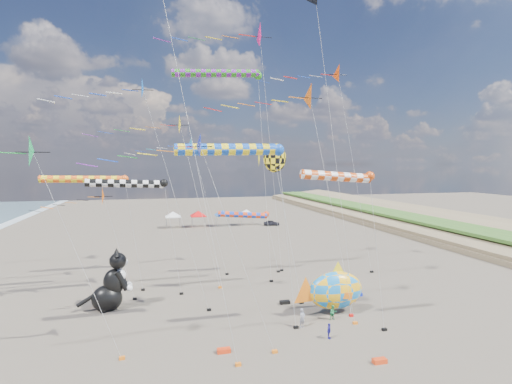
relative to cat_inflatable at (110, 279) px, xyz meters
The scene contains 28 objects.
ground 20.91m from the cat_inflatable, 49.59° to the right, with size 260.00×260.00×0.00m, color #50473B.
delta_kite_1 15.38m from the cat_inflatable, 30.43° to the left, with size 11.83×2.17×17.83m.
delta_kite_2 29.69m from the cat_inflatable, 28.36° to the left, with size 13.72×3.10×28.60m.
delta_kite_3 23.48m from the cat_inflatable, 27.43° to the right, with size 10.17×2.32×19.09m.
delta_kite_4 17.08m from the cat_inflatable, 59.55° to the right, with size 10.37×1.72×14.78m.
delta_kite_5 31.88m from the cat_inflatable, 11.47° to the left, with size 12.10×2.38×24.09m.
delta_kite_6 16.12m from the cat_inflatable, 46.17° to the right, with size 11.84×1.85×19.72m.
delta_kite_7 16.43m from the cat_inflatable, 47.11° to the left, with size 9.74×1.78×15.96m.
delta_kite_8 7.30m from the cat_inflatable, 128.62° to the left, with size 8.42×1.80×10.76m.
delta_kite_10 14.70m from the cat_inflatable, 108.21° to the right, with size 12.38×2.11×14.57m.
windsock_0 8.74m from the cat_inflatable, 54.91° to the left, with size 8.63×0.77×11.31m.
windsock_1 10.00m from the cat_inflatable, 116.47° to the left, with size 9.27×0.72×11.65m.
windsock_2 16.52m from the cat_inflatable, 29.03° to the left, with size 7.30×0.69×7.31m.
windsock_3 21.68m from the cat_inflatable, 30.65° to the right, with size 7.07×0.71×12.20m.
windsock_4 22.25m from the cat_inflatable, 22.15° to the left, with size 10.48×0.83×22.28m.
windsock_5 16.62m from the cat_inflatable, 39.99° to the right, with size 9.28×0.89×14.22m.
angelfish_kite 17.99m from the cat_inflatable, ahead, with size 3.74×3.02×14.60m.
cat_inflatable is the anchor object (origin of this frame).
fish_inflatable 19.52m from the cat_inflatable, 17.31° to the right, with size 6.50×2.31×4.51m.
person_adult 16.96m from the cat_inflatable, 27.85° to the right, with size 0.55×0.36×1.50m, color gray.
child_green 19.35m from the cat_inflatable, 21.67° to the right, with size 0.60×0.47×1.24m, color #25874B.
child_blue 19.17m from the cat_inflatable, 32.56° to the right, with size 0.67×0.28×1.15m, color #2C27A2.
kite_bag_0 22.99m from the cat_inflatable, ahead, with size 0.90×0.44×0.30m, color #162FDF.
kite_bag_1 15.66m from the cat_inflatable, ahead, with size 0.90×0.44×0.30m, color black.
kite_bag_2 22.92m from the cat_inflatable, 39.12° to the right, with size 0.90×0.44×0.30m, color red.
kite_bag_3 13.59m from the cat_inflatable, 51.84° to the right, with size 0.90×0.44×0.30m, color red.
tent_row 46.67m from the cat_inflatable, 71.32° to the left, with size 19.20×4.20×3.80m.
parked_car 50.33m from the cat_inflatable, 57.07° to the left, with size 1.33×3.31×1.13m, color #26262D.
Camera 1 is at (-9.58, -20.55, 12.72)m, focal length 28.00 mm.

